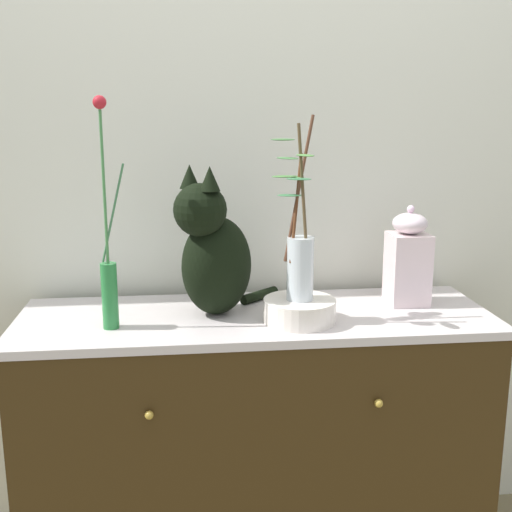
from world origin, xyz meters
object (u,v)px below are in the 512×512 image
Objects in this scene: vase_glass_clear at (299,256)px; cat_sitting at (213,252)px; sideboard at (256,444)px; vase_slim_green at (109,270)px; bowl_porcelain at (300,310)px; jar_lidded_porcelain at (408,260)px.

cat_sitting is at bearing 158.66° from vase_glass_clear.
sideboard is at bearing -5.80° from cat_sitting.
bowl_porcelain is at bearing -0.54° from vase_slim_green.
bowl_porcelain is 0.67× the size of jar_lidded_porcelain.
vase_glass_clear reaches higher than bowl_porcelain.
jar_lidded_porcelain is at bearing 20.91° from vase_glass_clear.
bowl_porcelain is (0.24, -0.10, -0.16)m from cat_sitting.
sideboard is 2.23× the size of vase_slim_green.
vase_slim_green is at bearing -171.30° from jar_lidded_porcelain.
sideboard is 0.64m from cat_sitting.
bowl_porcelain is (0.12, -0.08, 0.47)m from sideboard.
vase_glass_clear is 1.66× the size of jar_lidded_porcelain.
vase_slim_green reaches higher than jar_lidded_porcelain.
vase_slim_green reaches higher than vase_glass_clear.
vase_slim_green is 1.22× the size of vase_glass_clear.
cat_sitting is at bearing 17.14° from vase_slim_green.
cat_sitting reaches higher than jar_lidded_porcelain.
sideboard is at bearing 144.80° from vase_glass_clear.
cat_sitting is 0.31m from vase_slim_green.
cat_sitting is 0.86× the size of vase_glass_clear.
vase_slim_green is 0.92m from jar_lidded_porcelain.
vase_glass_clear is (-0.00, 0.00, 0.16)m from bowl_porcelain.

